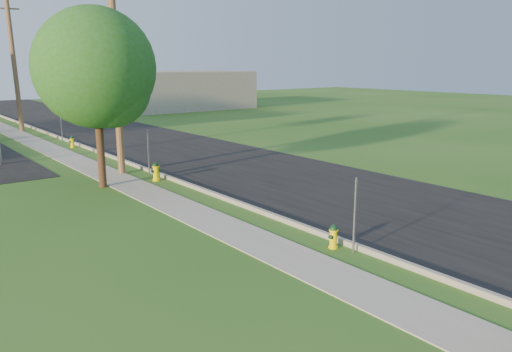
{
  "coord_description": "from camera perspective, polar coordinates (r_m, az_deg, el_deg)",
  "views": [
    {
      "loc": [
        -9.24,
        -3.87,
        4.79
      ],
      "look_at": [
        0.0,
        8.0,
        1.4
      ],
      "focal_mm": 35.0,
      "sensor_mm": 36.0,
      "label": 1
    }
  ],
  "objects": [
    {
      "name": "ground_plane",
      "position": [
        11.11,
        27.17,
        -14.36
      ],
      "size": [
        140.0,
        140.0,
        0.0
      ],
      "primitive_type": "plane",
      "color": "#255618",
      "rests_on": "ground"
    },
    {
      "name": "road",
      "position": [
        20.1,
        6.64,
        -1.14
      ],
      "size": [
        8.0,
        120.0,
        0.02
      ],
      "primitive_type": "cube",
      "color": "black",
      "rests_on": "ground"
    },
    {
      "name": "curb",
      "position": [
        17.59,
        -2.72,
        -2.86
      ],
      "size": [
        0.15,
        120.0,
        0.15
      ],
      "primitive_type": "cube",
      "color": "gray",
      "rests_on": "ground"
    },
    {
      "name": "sidewalk",
      "position": [
        16.71,
        -7.64,
        -4.03
      ],
      "size": [
        1.5,
        120.0,
        0.03
      ],
      "primitive_type": "cube",
      "color": "gray",
      "rests_on": "ground"
    },
    {
      "name": "utility_pole_mid",
      "position": [
        22.59,
        -15.8,
        12.65
      ],
      "size": [
        1.4,
        0.32,
        9.8
      ],
      "color": "brown",
      "rests_on": "ground"
    },
    {
      "name": "utility_pole_far",
      "position": [
        39.82,
        -25.92,
        11.48
      ],
      "size": [
        1.4,
        0.32,
        9.5
      ],
      "color": "brown",
      "rests_on": "ground"
    },
    {
      "name": "sign_post_near",
      "position": [
        13.02,
        11.24,
        -4.47
      ],
      "size": [
        0.05,
        0.04,
        2.0
      ],
      "primitive_type": "cube",
      "color": "gray",
      "rests_on": "ground"
    },
    {
      "name": "sign_post_mid",
      "position": [
        22.35,
        -12.2,
        2.65
      ],
      "size": [
        0.05,
        0.04,
        2.0
      ],
      "primitive_type": "cube",
      "color": "gray",
      "rests_on": "ground"
    },
    {
      "name": "sign_post_far",
      "position": [
        33.66,
        -21.36,
        5.37
      ],
      "size": [
        0.05,
        0.04,
        2.0
      ],
      "primitive_type": "cube",
      "color": "gray",
      "rests_on": "ground"
    },
    {
      "name": "distant_building",
      "position": [
        56.02,
        -8.87,
        9.7
      ],
      "size": [
        14.0,
        10.0,
        4.0
      ],
      "primitive_type": "cube",
      "color": "gray",
      "rests_on": "ground"
    },
    {
      "name": "tree_verge",
      "position": [
        20.17,
        -17.55,
        11.2
      ],
      "size": [
        4.57,
        4.57,
        6.93
      ],
      "color": "#372413",
      "rests_on": "ground"
    },
    {
      "name": "hydrant_near",
      "position": [
        13.46,
        8.85,
        -6.83
      ],
      "size": [
        0.35,
        0.31,
        0.67
      ],
      "color": "#FFE000",
      "rests_on": "ground"
    },
    {
      "name": "hydrant_mid",
      "position": [
        21.25,
        -11.37,
        0.53
      ],
      "size": [
        0.42,
        0.37,
        0.82
      ],
      "color": "#FFE400",
      "rests_on": "ground"
    },
    {
      "name": "hydrant_far",
      "position": [
        31.07,
        -20.27,
        3.69
      ],
      "size": [
        0.36,
        0.32,
        0.7
      ],
      "color": "#FFE000",
      "rests_on": "ground"
    }
  ]
}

